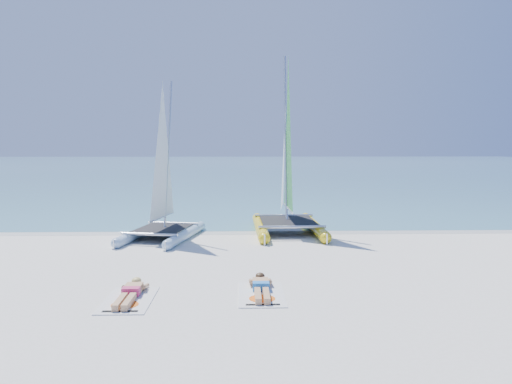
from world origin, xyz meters
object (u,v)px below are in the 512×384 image
catamaran_blue (163,189)px  sunbather_a (131,292)px  towel_a (129,300)px  towel_b (261,294)px  catamaran_yellow (286,173)px  sunbather_b (261,287)px

catamaran_blue → sunbather_a: 7.06m
catamaran_blue → towel_a: 7.27m
sunbather_a → towel_b: (2.81, 0.14, -0.11)m
catamaran_yellow → towel_a: size_ratio=3.75×
towel_a → sunbather_b: size_ratio=1.07×
towel_b → sunbather_b: (0.00, 0.19, 0.11)m
sunbather_a → catamaran_yellow: bearing=64.2°
sunbather_a → sunbather_b: 2.83m
catamaran_yellow → towel_a: 9.78m
towel_a → sunbather_b: (2.81, 0.52, 0.11)m
catamaran_yellow → sunbather_b: (-1.27, -8.09, -2.07)m
catamaran_yellow → towel_b: (-1.27, -8.29, -2.18)m
catamaran_yellow → towel_a: (-4.08, -8.62, -2.18)m
towel_a → sunbather_b: bearing=10.5°
towel_a → towel_b: 2.83m
catamaran_yellow → towel_b: 8.66m
towel_b → catamaran_blue: bearing=115.3°
catamaran_blue → sunbather_a: bearing=-75.5°
towel_a → towel_b: bearing=6.7°
sunbather_a → towel_b: sunbather_a is taller
catamaran_blue → catamaran_yellow: bearing=30.8°
sunbather_a → sunbather_b: (2.81, 0.33, 0.00)m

